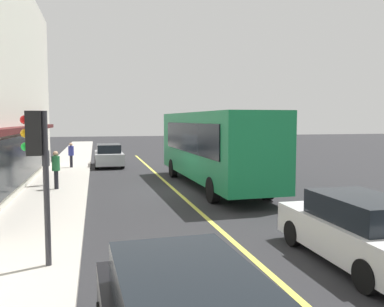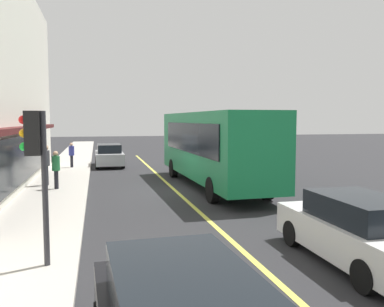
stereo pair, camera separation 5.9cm
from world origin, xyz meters
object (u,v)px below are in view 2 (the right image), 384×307
Objects in this scene: car_white at (358,231)px; pedestrian_near_storefront at (72,153)px; pedestrian_waiting at (56,166)px; car_silver at (109,156)px; traffic_light at (36,151)px; pedestrian_mid_block at (46,161)px; bus at (212,145)px.

pedestrian_near_storefront is (18.74, 7.13, 0.34)m from car_white.
car_white is 2.60× the size of pedestrian_waiting.
car_silver is 2.70m from pedestrian_near_storefront.
traffic_light reaches higher than pedestrian_mid_block.
pedestrian_waiting is at bearing -154.67° from pedestrian_mid_block.
car_white is 2.76× the size of pedestrian_near_storefront.
bus is at bearing 1.36° from car_white.
traffic_light is 19.08m from car_silver.
car_white is at bearing -166.63° from car_silver.
car_silver is at bearing 25.40° from bus.
pedestrian_waiting is at bearing 34.44° from car_white.
car_white is at bearing -178.64° from bus.
traffic_light is 0.74× the size of car_white.
car_silver is at bearing 13.37° from car_white.
bus is 10.78m from pedestrian_near_storefront.
pedestrian_mid_block is (1.30, 7.59, -0.71)m from bus.
car_silver is 8.76m from pedestrian_mid_block.
pedestrian_mid_block is at bearing 25.33° from pedestrian_waiting.
bus is 3.50× the size of traffic_light.
bus reaches higher than traffic_light.
pedestrian_mid_block is at bearing 159.26° from car_silver.
pedestrian_waiting is 8.09m from pedestrian_near_storefront.
pedestrian_waiting is at bearing 178.74° from pedestrian_near_storefront.
pedestrian_waiting is 1.06× the size of pedestrian_near_storefront.
bus is 7.11m from pedestrian_waiting.
car_white is 12.92m from pedestrian_waiting.
bus is 7.74m from pedestrian_mid_block.
pedestrian_near_storefront reaches higher than car_silver.
pedestrian_near_storefront is (-1.23, 2.38, 0.34)m from car_silver.
bus reaches higher than pedestrian_near_storefront.
pedestrian_near_storefront is at bearing 39.84° from bus.
bus is 2.59× the size of car_silver.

